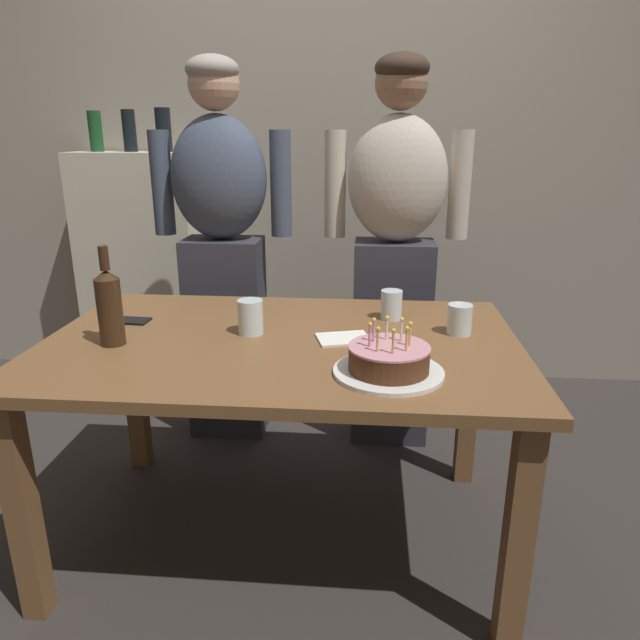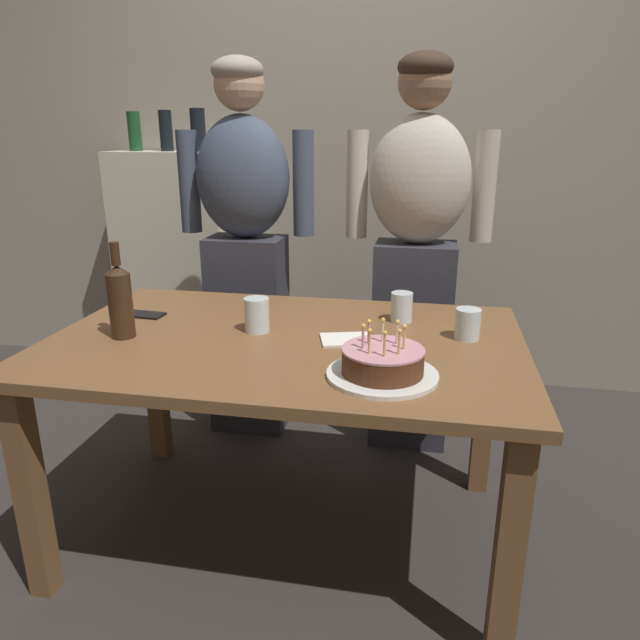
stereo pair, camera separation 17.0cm
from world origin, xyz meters
The scene contains 13 objects.
ground_plane centered at (0.00, 0.00, 0.00)m, with size 10.00×10.00×0.00m, color #332D2B.
back_wall centered at (0.00, 1.55, 1.30)m, with size 5.20×0.10×2.60m, color #9E9384.
dining_table centered at (0.00, 0.00, 0.64)m, with size 1.50×0.96×0.74m.
birthday_cake centered at (0.33, -0.25, 0.78)m, with size 0.30×0.30×0.15m.
water_glass_near centered at (0.35, 0.24, 0.79)m, with size 0.07×0.07×0.10m, color silver.
water_glass_far centered at (0.57, 0.10, 0.79)m, with size 0.08×0.08×0.10m, color silver.
water_glass_side centered at (-0.11, 0.04, 0.80)m, with size 0.08×0.08×0.11m, color silver.
wine_bottle centered at (-0.51, -0.09, 0.86)m, with size 0.08×0.08×0.31m.
cell_phone centered at (-0.55, 0.13, 0.74)m, with size 0.14×0.07×0.01m, color black.
napkin_stack centered at (0.20, 0.01, 0.74)m, with size 0.16×0.12×0.01m, color white.
person_man_bearded centered at (-0.37, 0.76, 0.87)m, with size 0.61×0.27×1.66m.
person_woman_cardigan centered at (0.38, 0.76, 0.87)m, with size 0.61×0.27×1.66m.
shelf_cabinet centered at (-0.97, 1.33, 0.64)m, with size 0.64×0.30×1.48m.
Camera 2 is at (0.44, -1.69, 1.37)m, focal length 32.54 mm.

